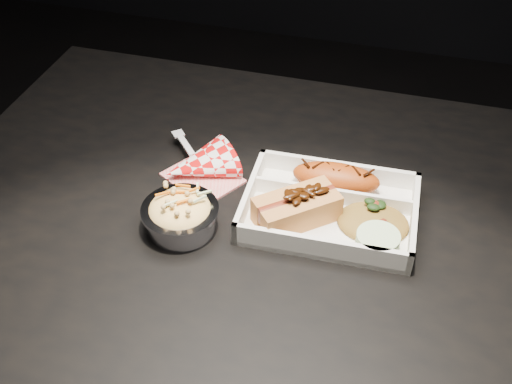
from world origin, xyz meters
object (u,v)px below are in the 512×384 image
Objects in this scene: foil_coleslaw_cup at (180,214)px; napkin_fork at (198,166)px; dining_table at (308,268)px; fried_pastry at (336,178)px; food_tray at (329,211)px; hotdog at (297,206)px.

napkin_fork is (-0.02, 0.13, -0.01)m from foil_coleslaw_cup.
fried_pastry is at bearing 77.06° from dining_table.
napkin_fork is at bearing 167.36° from food_tray.
napkin_fork is at bearing -176.38° from fried_pastry.
food_tray is (0.02, 0.03, 0.10)m from dining_table.
hotdog is at bearing 26.78° from napkin_fork.
hotdog reaches higher than fried_pastry.
dining_table is at bearing -102.94° from fried_pastry.
food_tray is at bearing 37.76° from napkin_fork.
hotdog reaches higher than food_tray.
fried_pastry reaches higher than food_tray.
food_tray is 0.22m from napkin_fork.
hotdog reaches higher than dining_table.
fried_pastry is 0.22m from napkin_fork.
fried_pastry is at bearing 90.00° from food_tray.
napkin_fork is at bearing 98.17° from foil_coleslaw_cup.
fried_pastry is 1.21× the size of foil_coleslaw_cup.
hotdog is (-0.02, 0.00, 0.12)m from dining_table.
foil_coleslaw_cup is 0.13m from napkin_fork.
hotdog is at bearing 19.52° from foil_coleslaw_cup.
dining_table is at bearing 17.14° from foil_coleslaw_cup.
fried_pastry is (-0.00, 0.06, 0.02)m from food_tray.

